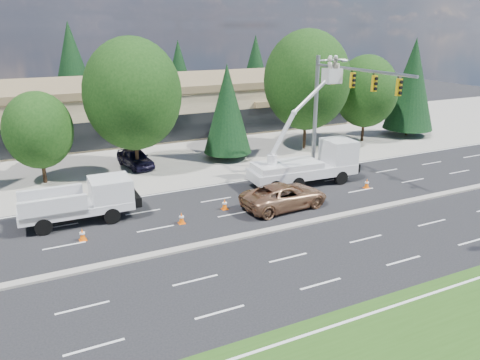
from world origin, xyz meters
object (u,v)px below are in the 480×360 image
utility_pickup (85,205)px  bucket_truck (311,158)px  minivan (284,196)px  signal_mast (334,98)px

utility_pickup → bucket_truck: bucket_truck is taller
minivan → utility_pickup: bearing=70.7°
signal_mast → minivan: size_ratio=1.77×
signal_mast → minivan: signal_mast is taller
signal_mast → bucket_truck: bucket_truck is taller
bucket_truck → minivan: (-4.30, -3.36, -1.12)m
bucket_truck → utility_pickup: bearing=-176.8°
utility_pickup → minivan: utility_pickup is taller
bucket_truck → minivan: size_ratio=1.60×
signal_mast → utility_pickup: bearing=-177.3°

